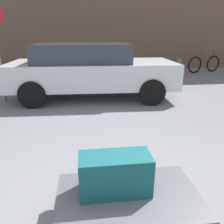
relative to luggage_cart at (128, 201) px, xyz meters
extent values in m
cube|color=#4C4C51|center=(0.00, 0.00, 0.02)|extent=(1.25, 0.76, 0.10)
cylinder|color=black|center=(0.43, 0.26, -0.15)|extent=(0.24, 0.06, 0.24)
cylinder|color=black|center=(-0.43, 0.26, -0.15)|extent=(0.24, 0.06, 0.24)
cube|color=#144C51|center=(-0.11, 0.06, 0.25)|extent=(0.62, 0.29, 0.36)
cube|color=silver|center=(-0.13, 4.48, 0.37)|extent=(4.37, 1.96, 0.64)
cube|color=#2D333D|center=(-0.38, 4.49, 0.92)|extent=(2.47, 1.68, 0.46)
cylinder|color=black|center=(1.32, 5.27, 0.05)|extent=(0.65, 0.24, 0.64)
cylinder|color=black|center=(1.26, 3.57, 0.05)|extent=(0.65, 0.24, 0.64)
cylinder|color=black|center=(-1.51, 5.38, 0.05)|extent=(0.65, 0.24, 0.64)
cylinder|color=black|center=(-1.58, 3.68, 0.05)|extent=(0.65, 0.24, 0.64)
torus|color=black|center=(4.43, 7.84, 0.09)|extent=(0.71, 0.25, 0.72)
torus|color=black|center=(5.43, 8.12, 0.09)|extent=(0.71, 0.25, 0.72)
cylinder|color=maroon|center=(4.93, 7.98, 0.29)|extent=(0.97, 0.31, 0.04)
cylinder|color=maroon|center=(4.74, 7.93, 0.44)|extent=(0.05, 0.05, 0.30)
cylinder|color=maroon|center=(5.37, 8.10, 0.49)|extent=(0.05, 0.05, 0.40)
cylinder|color=#72665B|center=(2.20, 7.29, 0.08)|extent=(0.21, 0.21, 0.70)
cylinder|color=#72665B|center=(3.45, 7.29, 0.08)|extent=(0.21, 0.21, 0.70)
camera|label=1|loc=(-0.33, -1.59, 1.41)|focal=36.06mm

